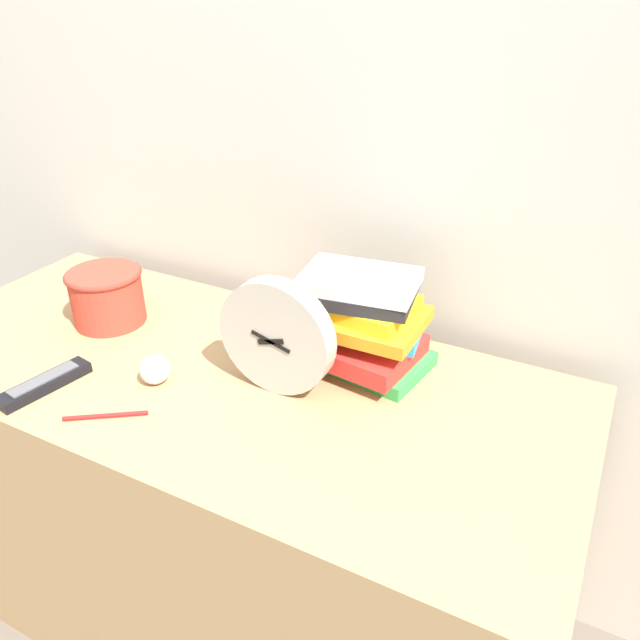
# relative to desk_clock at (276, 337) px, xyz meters

# --- Properties ---
(wall_back) EXTENTS (6.00, 0.04, 2.40)m
(wall_back) POSITION_rel_desk_clock_xyz_m (-0.13, 0.36, 0.39)
(wall_back) COLOR beige
(wall_back) RESTS_ON ground_plane
(desk) EXTENTS (1.37, 0.60, 0.70)m
(desk) POSITION_rel_desk_clock_xyz_m (-0.13, -0.00, -0.46)
(desk) COLOR tan
(desk) RESTS_ON ground_plane
(desk_clock) EXTENTS (0.22, 0.04, 0.22)m
(desk_clock) POSITION_rel_desk_clock_xyz_m (0.00, 0.00, 0.00)
(desk_clock) COLOR #B7B2A8
(desk_clock) RESTS_ON desk
(book_stack) EXTENTS (0.28, 0.23, 0.19)m
(book_stack) POSITION_rel_desk_clock_xyz_m (0.10, 0.15, -0.02)
(book_stack) COLOR green
(book_stack) RESTS_ON desk
(basket) EXTENTS (0.16, 0.16, 0.12)m
(basket) POSITION_rel_desk_clock_xyz_m (-0.45, 0.05, -0.04)
(basket) COLOR #C63D2D
(basket) RESTS_ON desk
(tv_remote) EXTENTS (0.07, 0.18, 0.02)m
(tv_remote) POSITION_rel_desk_clock_xyz_m (-0.38, -0.20, -0.10)
(tv_remote) COLOR black
(tv_remote) RESTS_ON desk
(crumpled_paper_ball) EXTENTS (0.06, 0.06, 0.06)m
(crumpled_paper_ball) POSITION_rel_desk_clock_xyz_m (-0.21, -0.09, -0.08)
(crumpled_paper_ball) COLOR white
(crumpled_paper_ball) RESTS_ON desk
(pen) EXTENTS (0.12, 0.09, 0.01)m
(pen) POSITION_rel_desk_clock_xyz_m (-0.22, -0.21, -0.11)
(pen) COLOR #B21E1E
(pen) RESTS_ON desk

